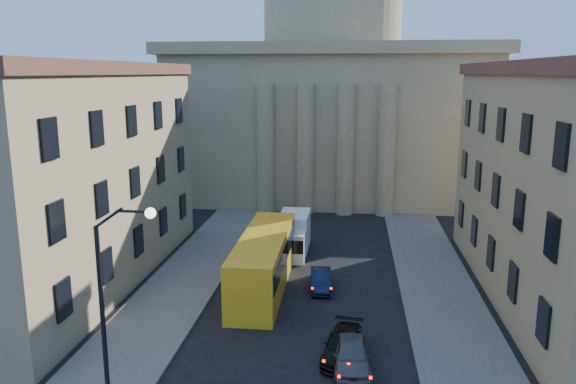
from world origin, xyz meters
name	(u,v)px	position (x,y,z in m)	size (l,w,h in m)	color
sidewalk_left	(163,308)	(-8.50, 18.00, 0.07)	(5.00, 60.00, 0.15)	#504F49
sidewalk_right	(451,322)	(8.50, 18.00, 0.07)	(5.00, 60.00, 0.15)	#504F49
church	(331,91)	(0.00, 55.47, 11.88)	(68.02, 28.76, 36.60)	#887953
building_left	(54,174)	(-17.00, 22.00, 7.42)	(11.60, 26.60, 14.70)	#9A865A
street_lamp	(113,290)	(-6.97, 8.00, 5.29)	(2.62, 0.44, 8.83)	black
car_right_mid	(343,346)	(2.45, 13.31, 0.64)	(1.78, 4.38, 1.27)	black
car_right_far	(352,354)	(2.87, 12.28, 0.75)	(1.77, 4.39, 1.49)	#4A4A4F
car_right_distant	(321,280)	(0.80, 22.35, 0.63)	(1.33, 3.82, 1.26)	black
city_bus	(264,260)	(-2.98, 22.22, 1.91)	(3.02, 12.64, 3.56)	#F5AD1B
box_truck	(294,235)	(-1.77, 29.56, 1.46)	(2.27, 5.64, 3.09)	white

